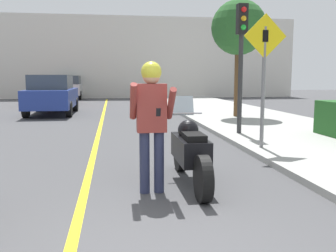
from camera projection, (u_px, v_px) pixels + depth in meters
road_center_line at (96, 144)px, 8.95m from camera, size 0.12×36.00×0.01m
building_backdrop at (114, 58)px, 28.26m from camera, size 28.00×1.20×6.07m
motorcycle at (190, 151)px, 5.59m from camera, size 0.62×2.26×1.29m
person_biker at (152, 112)px, 5.08m from camera, size 0.59×0.49×1.81m
crossing_sign at (264, 68)px, 7.73m from camera, size 0.91×0.08×2.77m
traffic_light at (241, 44)px, 9.66m from camera, size 0.26×0.30×3.34m
street_tree at (239, 28)px, 13.80m from camera, size 2.03×2.03×4.31m
parked_car_blue at (52, 94)px, 15.96m from camera, size 1.88×4.20×1.68m
parked_car_red at (52, 90)px, 20.98m from camera, size 1.88×4.20×1.68m
parked_car_silver at (69, 87)px, 27.05m from camera, size 1.88×4.20×1.68m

